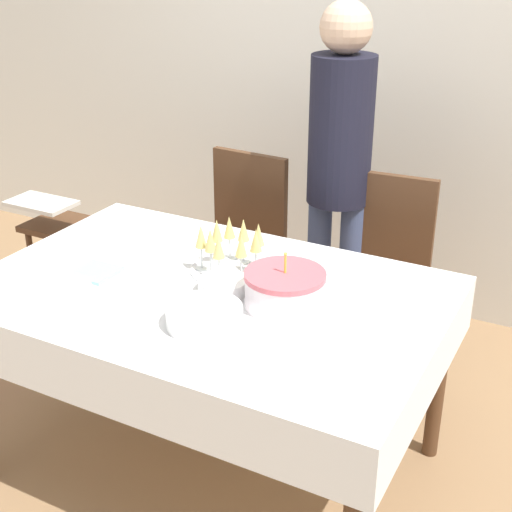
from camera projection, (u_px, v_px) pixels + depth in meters
ground_plane at (213, 462)px, 2.83m from camera, size 12.00×12.00×0.00m
wall_back at (377, 54)px, 3.61m from camera, size 8.00×0.05×2.70m
dining_table at (208, 313)px, 2.55m from camera, size 1.64×1.07×0.78m
dining_chair_far_left at (238, 245)px, 3.44m from camera, size 0.45×0.45×0.97m
dining_chair_far_right at (379, 276)px, 3.14m from camera, size 0.44×0.44×0.97m
birthday_cake at (285, 289)px, 2.37m from camera, size 0.27×0.27×0.19m
champagne_tray at (230, 246)px, 2.59m from camera, size 0.29×0.29×0.18m
plate_stack_main at (205, 316)px, 2.26m from camera, size 0.24×0.24×0.06m
plate_stack_dessert at (222, 286)px, 2.46m from camera, size 0.17×0.17×0.05m
cake_knife at (267, 341)px, 2.18m from camera, size 0.28×0.14×0.00m
fork_pile at (69, 280)px, 2.54m from camera, size 0.18×0.09×0.02m
napkin_pile at (96, 272)px, 2.61m from camera, size 0.15×0.15×0.01m
person_standing at (340, 158)px, 3.13m from camera, size 0.28×0.28×1.68m
high_chair at (57, 238)px, 3.66m from camera, size 0.33×0.35×0.71m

